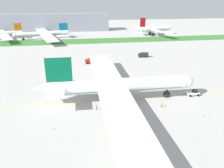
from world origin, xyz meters
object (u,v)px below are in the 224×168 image
Objects in this scene: airliner_foreground at (116,86)px; ground_crew_wingwalker_starboard at (107,127)px; parked_airliner_far_outer at (153,29)px; service_truck_fuel_bowser at (91,61)px; service_truck_baggage_loader at (143,55)px; traffic_cone_near_nose at (209,117)px; traffic_cone_port_wing at (53,129)px; traffic_cone_starboard_wing at (203,115)px; parked_airliner_far_right at (44,34)px; ground_crew_marshaller_front at (162,104)px; pushback_tug at (193,93)px; ground_crew_wingwalker_port at (97,107)px; parked_airliner_far_centre at (2,34)px.

airliner_foreground is 19.55m from ground_crew_wingwalker_starboard.
parked_airliner_far_outer reaches higher than airliner_foreground.
service_truck_baggage_loader is at bearing 14.45° from service_truck_fuel_bowser.
service_truck_fuel_bowser is 112.65m from parked_airliner_far_outer.
traffic_cone_near_nose is (31.37, 1.65, -0.77)m from ground_crew_wingwalker_starboard.
traffic_cone_port_wing is 1.00× the size of traffic_cone_starboard_wing.
traffic_cone_starboard_wing is 0.01× the size of parked_airliner_far_right.
ground_crew_marshaller_front is 0.03× the size of parked_airliner_far_outer.
parked_airliner_far_right is (-68.01, 135.23, 3.38)m from pushback_tug.
traffic_cone_port_wing is at bearing 179.95° from traffic_cone_starboard_wing.
service_truck_fuel_bowser is at bearing 76.80° from traffic_cone_port_wing.
service_truck_baggage_loader is 0.11× the size of parked_airliner_far_outer.
ground_crew_wingwalker_starboard is at bearing -82.25° from ground_crew_wingwalker_port.
service_truck_fuel_bowser reaches higher than traffic_cone_port_wing.
service_truck_fuel_bowser is at bearing -52.07° from parked_airliner_far_centre.
ground_crew_wingwalker_starboard is at bearing -10.42° from traffic_cone_port_wing.
ground_crew_wingwalker_starboard is 0.03× the size of parked_airliner_far_outer.
pushback_tug is 16.53m from ground_crew_marshaller_front.
parked_airliner_far_centre is (-102.44, 81.09, 2.84)m from service_truck_baggage_loader.
traffic_cone_near_nose is at bearing -17.95° from ground_crew_wingwalker_port.
parked_airliner_far_outer is (68.07, 157.64, 4.51)m from ground_crew_wingwalker_starboard.
parked_airliner_far_centre is 0.78× the size of parked_airliner_far_right.
traffic_cone_near_nose is 0.01× the size of parked_airliner_far_centre.
service_truck_baggage_loader is 130.68m from parked_airliner_far_centre.
service_truck_baggage_loader is (33.31, 75.92, 0.47)m from ground_crew_wingwalker_starboard.
service_truck_baggage_loader reaches higher than ground_crew_wingwalker_port.
ground_crew_marshaller_front is at bearing 141.91° from traffic_cone_near_nose.
parked_airliner_far_outer reaches higher than parked_airliner_far_centre.
airliner_foreground is 140.38m from parked_airliner_far_right.
airliner_foreground reaches higher than pushback_tug.
ground_crew_marshaller_front is 154.71m from parked_airliner_far_outer.
service_truck_fuel_bowser reaches higher than service_truck_baggage_loader.
ground_crew_wingwalker_port is at bearing -92.40° from service_truck_fuel_bowser.
ground_crew_wingwalker_port is 161.22m from parked_airliner_far_outer.
ground_crew_wingwalker_starboard is at bearing -113.36° from parked_airliner_far_outer.
ground_crew_wingwalker_starboard is 14.84m from traffic_cone_port_wing.
ground_crew_wingwalker_port is 0.29× the size of service_truck_fuel_bowser.
traffic_cone_port_wing is at bearing -143.09° from ground_crew_wingwalker_port.
parked_airliner_far_right is at bearing 112.80° from traffic_cone_starboard_wing.
parked_airliner_far_outer is at bearing 66.96° from service_truck_baggage_loader.
airliner_foreground reaches higher than traffic_cone_near_nose.
parked_airliner_far_outer reaches higher than parked_airliner_far_right.
ground_crew_wingwalker_starboard is 2.99× the size of traffic_cone_near_nose.
traffic_cone_port_wing is at bearing -118.07° from parked_airliner_far_outer.
parked_airliner_far_outer is at bearing 76.60° from pushback_tug.
pushback_tug is 10.89× the size of traffic_cone_port_wing.
ground_crew_marshaller_front is (21.48, -1.64, -0.01)m from ground_crew_wingwalker_port.
parked_airliner_far_right is (35.86, -4.01, -0.02)m from parked_airliner_far_centre.
ground_crew_wingwalker_starboard is 67.51m from service_truck_fuel_bowser.
parked_airliner_far_outer reaches higher than ground_crew_wingwalker_port.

